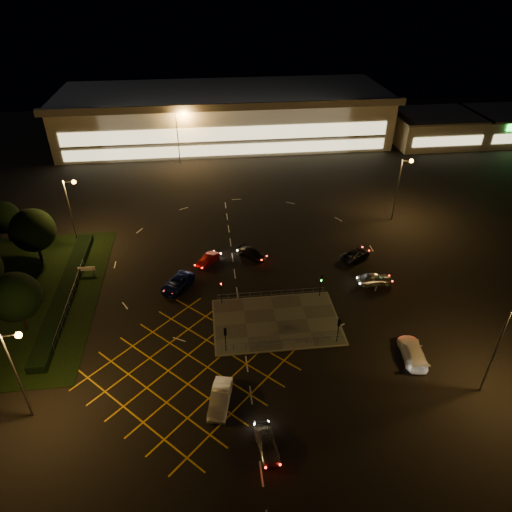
{
  "coord_description": "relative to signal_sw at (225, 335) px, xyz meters",
  "views": [
    {
      "loc": [
        -4.89,
        -40.92,
        34.99
      ],
      "look_at": [
        0.94,
        8.92,
        2.0
      ],
      "focal_mm": 32.0,
      "sensor_mm": 36.0,
      "label": 1
    }
  ],
  "objects": [
    {
      "name": "ground",
      "position": [
        4.0,
        5.99,
        -2.37
      ],
      "size": [
        180.0,
        180.0,
        0.0
      ],
      "primitive_type": "plane",
      "color": "black",
      "rests_on": "ground"
    },
    {
      "name": "grass_verge",
      "position": [
        -24.0,
        11.99,
        -2.33
      ],
      "size": [
        18.0,
        30.0,
        0.08
      ],
      "primitive_type": "cube",
      "color": "black",
      "rests_on": "ground"
    },
    {
      "name": "car_approach_white",
      "position": [
        19.2,
        -3.07,
        -1.59
      ],
      "size": [
        2.85,
        5.58,
        1.55
      ],
      "primitive_type": "imported",
      "rotation": [
        0.0,
        0.0,
        3.01
      ],
      "color": "silver",
      "rests_on": "ground"
    },
    {
      "name": "supermarket",
      "position": [
        4.0,
        67.95,
        2.95
      ],
      "size": [
        72.0,
        26.5,
        10.5
      ],
      "color": "beige",
      "rests_on": "ground"
    },
    {
      "name": "streetlight_se",
      "position": [
        24.44,
        -8.01,
        4.2
      ],
      "size": [
        1.78,
        0.56,
        10.03
      ],
      "color": "slate",
      "rests_on": "ground"
    },
    {
      "name": "car_right_silver",
      "position": [
        19.56,
        9.77,
        -1.62
      ],
      "size": [
        4.4,
        1.83,
        1.49
      ],
      "primitive_type": "imported",
      "rotation": [
        0.0,
        0.0,
        1.55
      ],
      "color": "#A2A5A8",
      "rests_on": "ground"
    },
    {
      "name": "tree_d",
      "position": [
        -30.0,
        25.99,
        1.65
      ],
      "size": [
        4.68,
        4.68,
        6.37
      ],
      "color": "black",
      "rests_on": "ground"
    },
    {
      "name": "car_far_dkgrey",
      "position": [
        4.7,
        17.7,
        -1.75
      ],
      "size": [
        4.28,
        4.15,
        1.23
      ],
      "primitive_type": "imported",
      "rotation": [
        0.0,
        0.0,
        0.82
      ],
      "color": "black",
      "rests_on": "ground"
    },
    {
      "name": "streetlight_far_left",
      "position": [
        -5.56,
        53.99,
        4.2
      ],
      "size": [
        1.78,
        0.56,
        10.03
      ],
      "color": "slate",
      "rests_on": "ground"
    },
    {
      "name": "streetlight_nw",
      "position": [
        -19.56,
        23.99,
        4.2
      ],
      "size": [
        1.78,
        0.56,
        10.03
      ],
      "color": "slate",
      "rests_on": "ground"
    },
    {
      "name": "streetlight_ne",
      "position": [
        28.44,
        25.99,
        4.2
      ],
      "size": [
        1.78,
        0.56,
        10.03
      ],
      "color": "slate",
      "rests_on": "ground"
    },
    {
      "name": "streetlight_far_right",
      "position": [
        34.44,
        55.99,
        4.2
      ],
      "size": [
        1.78,
        0.56,
        10.03
      ],
      "color": "slate",
      "rests_on": "ground"
    },
    {
      "name": "car_circ_red",
      "position": [
        -1.38,
        16.88,
        -1.74
      ],
      "size": [
        3.44,
        3.83,
        1.26
      ],
      "primitive_type": "imported",
      "rotation": [
        0.0,
        0.0,
        5.61
      ],
      "color": "maroon",
      "rests_on": "ground"
    },
    {
      "name": "signal_nw",
      "position": [
        0.0,
        7.99,
        0.0
      ],
      "size": [
        0.28,
        0.3,
        3.15
      ],
      "color": "black",
      "rests_on": "pedestrian_island"
    },
    {
      "name": "signal_se",
      "position": [
        12.0,
        0.0,
        0.0
      ],
      "size": [
        0.28,
        0.3,
        3.15
      ],
      "rotation": [
        0.0,
        0.0,
        3.14
      ],
      "color": "black",
      "rests_on": "pedestrian_island"
    },
    {
      "name": "car_queue_white",
      "position": [
        -0.93,
        -6.71,
        -1.58
      ],
      "size": [
        2.68,
        5.03,
        1.58
      ],
      "primitive_type": "imported",
      "rotation": [
        0.0,
        0.0,
        6.06
      ],
      "color": "silver",
      "rests_on": "ground"
    },
    {
      "name": "tree_e",
      "position": [
        -22.0,
        5.99,
        2.28
      ],
      "size": [
        5.4,
        5.4,
        7.35
      ],
      "color": "black",
      "rests_on": "ground"
    },
    {
      "name": "tree_c",
      "position": [
        -24.0,
        19.99,
        2.59
      ],
      "size": [
        5.76,
        5.76,
        7.84
      ],
      "color": "black",
      "rests_on": "ground"
    },
    {
      "name": "signal_ne",
      "position": [
        12.0,
        7.99,
        0.0
      ],
      "size": [
        0.28,
        0.3,
        3.15
      ],
      "color": "black",
      "rests_on": "pedestrian_island"
    },
    {
      "name": "signal_sw",
      "position": [
        0.0,
        0.0,
        0.0
      ],
      "size": [
        0.28,
        0.3,
        3.15
      ],
      "rotation": [
        0.0,
        0.0,
        3.14
      ],
      "color": "black",
      "rests_on": "pedestrian_island"
    },
    {
      "name": "retail_unit_b",
      "position": [
        66.0,
        59.95,
        0.85
      ],
      "size": [
        14.8,
        14.8,
        6.35
      ],
      "color": "beige",
      "rests_on": "ground"
    },
    {
      "name": "car_left_blue",
      "position": [
        -5.36,
        11.84,
        -1.65
      ],
      "size": [
        4.69,
        5.67,
        1.44
      ],
      "primitive_type": "imported",
      "rotation": [
        0.0,
        0.0,
        5.75
      ],
      "color": "#0D144F",
      "rests_on": "ground"
    },
    {
      "name": "pedestrian_island",
      "position": [
        6.0,
        3.99,
        -2.31
      ],
      "size": [
        14.0,
        9.0,
        0.12
      ],
      "primitive_type": "cube",
      "color": "#4C4944",
      "rests_on": "ground"
    },
    {
      "name": "retail_unit_a",
      "position": [
        50.0,
        59.97,
        0.85
      ],
      "size": [
        18.8,
        14.8,
        6.35
      ],
      "color": "beige",
      "rests_on": "ground"
    },
    {
      "name": "streetlight_sw",
      "position": [
        -17.56,
        -6.01,
        4.2
      ],
      "size": [
        1.78,
        0.56,
        10.03
      ],
      "color": "slate",
      "rests_on": "ground"
    },
    {
      "name": "hedge",
      "position": [
        -19.0,
        11.99,
        -1.87
      ],
      "size": [
        2.0,
        26.0,
        1.0
      ],
      "primitive_type": "cube",
      "color": "black",
      "rests_on": "ground"
    },
    {
      "name": "car_near_silver",
      "position": [
        2.74,
        -11.8,
        -1.67
      ],
      "size": [
        2.02,
        4.21,
        1.39
      ],
      "primitive_type": "imported",
      "rotation": [
        0.0,
        0.0,
        0.1
      ],
      "color": "silver",
      "rests_on": "ground"
    },
    {
      "name": "car_east_grey",
      "position": [
        18.93,
        15.81,
        -1.73
      ],
      "size": [
        4.97,
        4.2,
        1.26
      ],
      "primitive_type": "imported",
      "rotation": [
        0.0,
        0.0,
        2.13
      ],
      "color": "black",
      "rests_on": "ground"
    }
  ]
}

